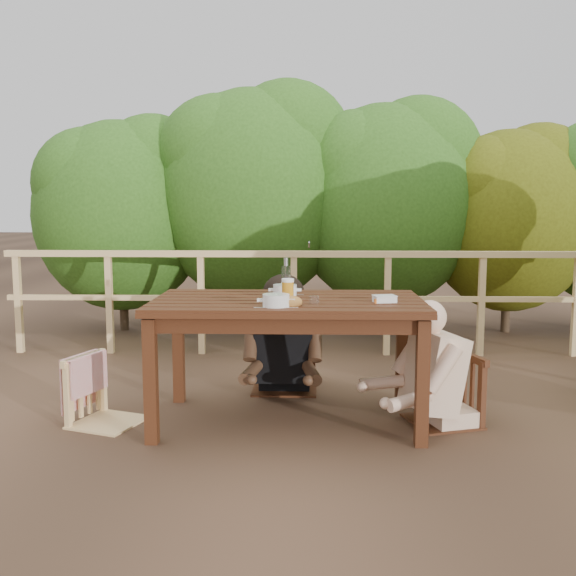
{
  "coord_description": "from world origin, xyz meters",
  "views": [
    {
      "loc": [
        0.12,
        -4.25,
        1.45
      ],
      "look_at": [
        0.0,
        0.05,
        0.9
      ],
      "focal_mm": 40.82,
      "sensor_mm": 36.0,
      "label": 1
    }
  ],
  "objects_px": {
    "chair_right": "(444,359)",
    "bottle": "(286,278)",
    "diner_right": "(450,322)",
    "soup_far": "(285,291)",
    "tumbler": "(314,301)",
    "table": "(288,362)",
    "chair_far": "(285,327)",
    "chair_left": "(106,361)",
    "beer_glass": "(288,290)",
    "woman": "(285,300)",
    "bread_roll": "(291,302)",
    "butter_tub": "(384,300)",
    "soup_near": "(276,302)"
  },
  "relations": [
    {
      "from": "bread_roll",
      "to": "bottle",
      "type": "bearing_deg",
      "value": 95.82
    },
    {
      "from": "diner_right",
      "to": "tumbler",
      "type": "xyz_separation_m",
      "value": [
        -0.89,
        -0.22,
        0.17
      ]
    },
    {
      "from": "bread_roll",
      "to": "beer_glass",
      "type": "bearing_deg",
      "value": 96.52
    },
    {
      "from": "woman",
      "to": "diner_right",
      "type": "bearing_deg",
      "value": 145.76
    },
    {
      "from": "soup_near",
      "to": "butter_tub",
      "type": "relative_size",
      "value": 1.95
    },
    {
      "from": "woman",
      "to": "beer_glass",
      "type": "height_order",
      "value": "woman"
    },
    {
      "from": "bread_roll",
      "to": "beer_glass",
      "type": "distance_m",
      "value": 0.27
    },
    {
      "from": "chair_left",
      "to": "diner_right",
      "type": "height_order",
      "value": "diner_right"
    },
    {
      "from": "woman",
      "to": "diner_right",
      "type": "height_order",
      "value": "woman"
    },
    {
      "from": "chair_far",
      "to": "butter_tub",
      "type": "distance_m",
      "value": 1.17
    },
    {
      "from": "table",
      "to": "bread_roll",
      "type": "distance_m",
      "value": 0.54
    },
    {
      "from": "chair_right",
      "to": "bottle",
      "type": "distance_m",
      "value": 1.19
    },
    {
      "from": "table",
      "to": "chair_right",
      "type": "height_order",
      "value": "chair_right"
    },
    {
      "from": "table",
      "to": "chair_far",
      "type": "bearing_deg",
      "value": 93.36
    },
    {
      "from": "butter_tub",
      "to": "soup_near",
      "type": "bearing_deg",
      "value": -176.45
    },
    {
      "from": "chair_left",
      "to": "beer_glass",
      "type": "xyz_separation_m",
      "value": [
        1.2,
        0.04,
        0.47
      ]
    },
    {
      "from": "chair_right",
      "to": "tumbler",
      "type": "bearing_deg",
      "value": -92.98
    },
    {
      "from": "soup_far",
      "to": "tumbler",
      "type": "relative_size",
      "value": 3.9
    },
    {
      "from": "table",
      "to": "woman",
      "type": "relative_size",
      "value": 1.25
    },
    {
      "from": "chair_left",
      "to": "butter_tub",
      "type": "bearing_deg",
      "value": -71.84
    },
    {
      "from": "chair_left",
      "to": "beer_glass",
      "type": "height_order",
      "value": "beer_glass"
    },
    {
      "from": "beer_glass",
      "to": "bottle",
      "type": "height_order",
      "value": "bottle"
    },
    {
      "from": "woman",
      "to": "bottle",
      "type": "height_order",
      "value": "woman"
    },
    {
      "from": "bottle",
      "to": "tumbler",
      "type": "distance_m",
      "value": 0.45
    },
    {
      "from": "chair_far",
      "to": "butter_tub",
      "type": "height_order",
      "value": "chair_far"
    },
    {
      "from": "table",
      "to": "chair_left",
      "type": "bearing_deg",
      "value": -176.55
    },
    {
      "from": "beer_glass",
      "to": "bottle",
      "type": "relative_size",
      "value": 0.56
    },
    {
      "from": "chair_right",
      "to": "butter_tub",
      "type": "relative_size",
      "value": 6.17
    },
    {
      "from": "table",
      "to": "butter_tub",
      "type": "xyz_separation_m",
      "value": [
        0.62,
        -0.12,
        0.44
      ]
    },
    {
      "from": "chair_far",
      "to": "diner_right",
      "type": "height_order",
      "value": "diner_right"
    },
    {
      "from": "bread_roll",
      "to": "beer_glass",
      "type": "xyz_separation_m",
      "value": [
        -0.03,
        0.26,
        0.04
      ]
    },
    {
      "from": "bread_roll",
      "to": "soup_near",
      "type": "bearing_deg",
      "value": -163.98
    },
    {
      "from": "chair_left",
      "to": "chair_far",
      "type": "xyz_separation_m",
      "value": [
        1.15,
        0.85,
        0.08
      ]
    },
    {
      "from": "chair_right",
      "to": "diner_right",
      "type": "relative_size",
      "value": 0.64
    },
    {
      "from": "table",
      "to": "chair_far",
      "type": "relative_size",
      "value": 1.76
    },
    {
      "from": "woman",
      "to": "bottle",
      "type": "xyz_separation_m",
      "value": [
        0.03,
        -0.61,
        0.25
      ]
    },
    {
      "from": "diner_right",
      "to": "soup_near",
      "type": "bearing_deg",
      "value": 89.2
    },
    {
      "from": "table",
      "to": "bottle",
      "type": "xyz_separation_m",
      "value": [
        -0.02,
        0.19,
        0.55
      ]
    },
    {
      "from": "table",
      "to": "woman",
      "type": "bearing_deg",
      "value": 93.28
    },
    {
      "from": "chair_right",
      "to": "beer_glass",
      "type": "xyz_separation_m",
      "value": [
        -1.03,
        -0.04,
        0.46
      ]
    },
    {
      "from": "woman",
      "to": "tumbler",
      "type": "bearing_deg",
      "value": 103.41
    },
    {
      "from": "bread_roll",
      "to": "beer_glass",
      "type": "relative_size",
      "value": 0.87
    },
    {
      "from": "diner_right",
      "to": "butter_tub",
      "type": "relative_size",
      "value": 9.68
    },
    {
      "from": "chair_right",
      "to": "woman",
      "type": "distance_m",
      "value": 1.37
    },
    {
      "from": "chair_left",
      "to": "tumbler",
      "type": "height_order",
      "value": "tumbler"
    },
    {
      "from": "diner_right",
      "to": "table",
      "type": "bearing_deg",
      "value": 73.42
    },
    {
      "from": "chair_right",
      "to": "bread_roll",
      "type": "distance_m",
      "value": 1.13
    },
    {
      "from": "woman",
      "to": "soup_far",
      "type": "height_order",
      "value": "woman"
    },
    {
      "from": "bread_roll",
      "to": "butter_tub",
      "type": "distance_m",
      "value": 0.61
    },
    {
      "from": "chair_right",
      "to": "soup_near",
      "type": "bearing_deg",
      "value": -90.38
    }
  ]
}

